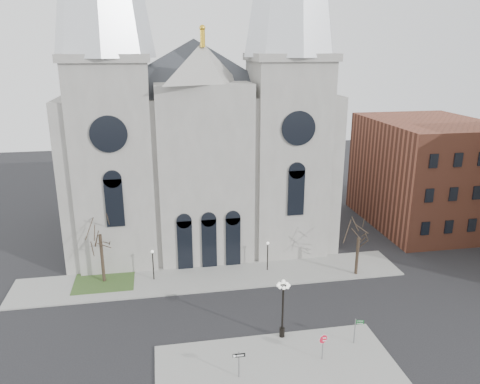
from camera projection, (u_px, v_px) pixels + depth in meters
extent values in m
plane|color=black|center=(229.00, 340.00, 38.39)|extent=(160.00, 160.00, 0.00)
cube|color=gray|center=(280.00, 375.00, 34.18)|extent=(18.00, 10.00, 0.14)
cube|color=gray|center=(212.00, 277.00, 48.71)|extent=(40.00, 6.00, 0.14)
cube|color=#2D4E21|center=(104.00, 281.00, 47.78)|extent=(6.00, 5.00, 0.18)
cube|color=gray|center=(197.00, 161.00, 60.17)|extent=(30.00, 24.00, 18.00)
pyramid|color=#2D3035|center=(194.00, 38.00, 55.72)|extent=(33.00, 26.40, 6.00)
cube|color=gray|center=(115.00, 164.00, 49.97)|extent=(8.00, 8.00, 22.00)
cylinder|color=black|center=(109.00, 134.00, 44.98)|extent=(3.60, 0.30, 3.60)
cube|color=gray|center=(287.00, 157.00, 53.20)|extent=(8.00, 8.00, 22.00)
cylinder|color=black|center=(298.00, 128.00, 48.21)|extent=(3.60, 0.30, 3.60)
cube|color=gray|center=(205.00, 175.00, 50.54)|extent=(10.00, 5.00, 19.50)
pyramid|color=gray|center=(203.00, 63.00, 47.06)|extent=(11.00, 5.00, 4.00)
cube|color=brown|center=(426.00, 173.00, 62.09)|extent=(14.00, 18.00, 14.00)
cylinder|color=#2D2219|center=(102.00, 259.00, 47.03)|extent=(0.32, 0.32, 5.25)
cylinder|color=#2D2219|center=(357.00, 256.00, 48.78)|extent=(0.32, 0.32, 4.20)
cylinder|color=black|center=(153.00, 266.00, 47.70)|extent=(0.12, 0.12, 3.00)
sphere|color=white|center=(152.00, 252.00, 47.22)|extent=(0.32, 0.32, 0.32)
cylinder|color=black|center=(268.00, 257.00, 49.74)|extent=(0.12, 0.12, 3.00)
sphere|color=white|center=(268.00, 243.00, 49.26)|extent=(0.32, 0.32, 0.32)
cylinder|color=slate|center=(323.00, 347.00, 35.50)|extent=(0.08, 0.08, 2.11)
cylinder|color=red|center=(323.00, 339.00, 35.28)|extent=(0.73, 0.12, 0.73)
cylinder|color=white|center=(323.00, 339.00, 35.28)|extent=(0.79, 0.10, 0.79)
cube|color=white|center=(323.00, 338.00, 35.24)|extent=(0.40, 0.06, 0.09)
cube|color=white|center=(323.00, 340.00, 35.31)|extent=(0.46, 0.07, 0.09)
cylinder|color=black|center=(283.00, 312.00, 37.94)|extent=(0.16, 0.16, 4.60)
cylinder|color=black|center=(282.00, 332.00, 38.51)|extent=(0.44, 0.44, 0.80)
sphere|color=white|center=(284.00, 281.00, 37.13)|extent=(0.32, 0.32, 0.32)
cylinder|color=slate|center=(239.00, 365.00, 33.57)|extent=(0.09, 0.09, 2.10)
cube|color=black|center=(239.00, 355.00, 33.33)|extent=(0.92, 0.06, 0.30)
cylinder|color=slate|center=(355.00, 331.00, 37.42)|extent=(0.09, 0.09, 2.22)
cube|color=#0C571D|center=(360.00, 321.00, 37.12)|extent=(0.62, 0.17, 0.15)
cube|color=#0C571D|center=(360.00, 323.00, 37.18)|extent=(0.62, 0.17, 0.15)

